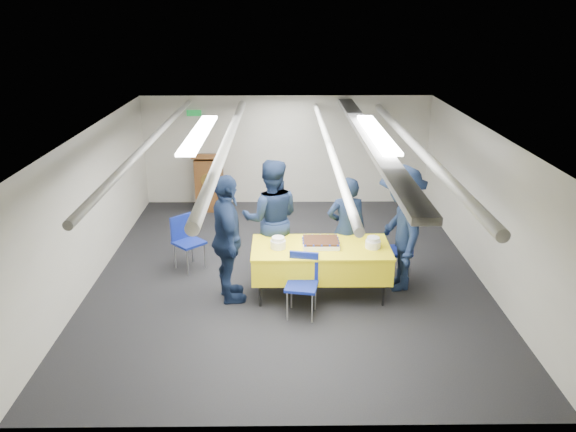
# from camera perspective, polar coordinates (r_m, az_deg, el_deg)

# --- Properties ---
(ground) EXTENTS (7.00, 7.00, 0.00)m
(ground) POSITION_cam_1_polar(r_m,az_deg,el_deg) (9.04, 0.03, -5.80)
(ground) COLOR black
(ground) RESTS_ON ground
(room_shell) EXTENTS (6.00, 7.00, 2.30)m
(room_shell) POSITION_cam_1_polar(r_m,az_deg,el_deg) (8.79, 0.61, 6.05)
(room_shell) COLOR beige
(room_shell) RESTS_ON ground
(serving_table) EXTENTS (1.99, 0.95, 0.77)m
(serving_table) POSITION_cam_1_polar(r_m,az_deg,el_deg) (8.18, 3.33, -4.45)
(serving_table) COLOR black
(serving_table) RESTS_ON ground
(sheet_cake) EXTENTS (0.54, 0.42, 0.09)m
(sheet_cake) POSITION_cam_1_polar(r_m,az_deg,el_deg) (8.11, 3.35, -2.70)
(sheet_cake) COLOR white
(sheet_cake) RESTS_ON serving_table
(plate_stack_left) EXTENTS (0.22, 0.22, 0.17)m
(plate_stack_left) POSITION_cam_1_polar(r_m,az_deg,el_deg) (8.00, -1.02, -2.75)
(plate_stack_left) COLOR white
(plate_stack_left) RESTS_ON serving_table
(plate_stack_right) EXTENTS (0.22, 0.22, 0.16)m
(plate_stack_right) POSITION_cam_1_polar(r_m,az_deg,el_deg) (8.10, 8.63, -2.71)
(plate_stack_right) COLOR white
(plate_stack_right) RESTS_ON serving_table
(podium) EXTENTS (0.62, 0.53, 1.25)m
(podium) POSITION_cam_1_polar(r_m,az_deg,el_deg) (11.75, -7.99, 3.52)
(podium) COLOR brown
(podium) RESTS_ON ground
(chair_near) EXTENTS (0.49, 0.49, 0.87)m
(chair_near) POSITION_cam_1_polar(r_m,az_deg,el_deg) (7.71, 1.50, -6.28)
(chair_near) COLOR gray
(chair_near) RESTS_ON ground
(chair_right) EXTENTS (0.46, 0.46, 0.87)m
(chair_right) POSITION_cam_1_polar(r_m,az_deg,el_deg) (8.87, 11.48, -2.99)
(chair_right) COLOR gray
(chair_right) RESTS_ON ground
(chair_left) EXTENTS (0.59, 0.59, 0.87)m
(chair_left) POSITION_cam_1_polar(r_m,az_deg,el_deg) (9.18, -10.36, -2.07)
(chair_left) COLOR gray
(chair_left) RESTS_ON ground
(sailor_a) EXTENTS (0.63, 0.44, 1.64)m
(sailor_a) POSITION_cam_1_polar(r_m,az_deg,el_deg) (8.60, 5.94, -1.32)
(sailor_a) COLOR black
(sailor_a) RESTS_ON ground
(sailor_b) EXTENTS (0.93, 0.73, 1.88)m
(sailor_b) POSITION_cam_1_polar(r_m,az_deg,el_deg) (8.63, -1.71, -0.30)
(sailor_b) COLOR black
(sailor_b) RESTS_ON ground
(sailor_c) EXTENTS (0.70, 1.18, 1.88)m
(sailor_c) POSITION_cam_1_polar(r_m,az_deg,el_deg) (7.92, -6.15, -2.40)
(sailor_c) COLOR black
(sailor_c) RESTS_ON ground
(sailor_d) EXTENTS (0.77, 1.26, 1.90)m
(sailor_d) POSITION_cam_1_polar(r_m,az_deg,el_deg) (8.40, 11.33, -1.27)
(sailor_d) COLOR black
(sailor_d) RESTS_ON ground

